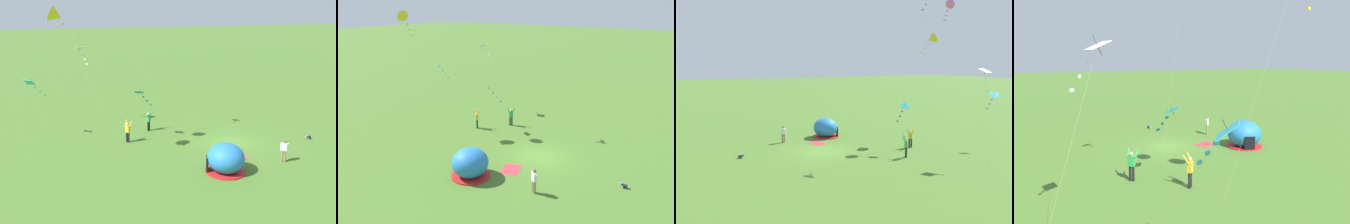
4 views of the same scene
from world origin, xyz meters
TOP-DOWN VIEW (x-y plane):
  - ground_plane at (0.00, 0.00)m, footprint 300.00×300.00m
  - popup_tent at (-5.41, 2.83)m, footprint 2.81×2.81m
  - picnic_blanket at (-3.03, 0.85)m, footprint 2.02×1.76m
  - toddler_crawling at (-1.10, -6.88)m, footprint 0.27×0.55m
  - person_watching_sky at (2.45, 8.27)m, footprint 0.71×0.69m
  - person_center_field at (-4.93, -2.09)m, footprint 0.40×0.52m
  - person_arms_raised at (4.95, 5.86)m, footprint 0.70×0.70m
  - kite_white at (8.03, 11.37)m, footprint 2.46×1.89m
  - kite_teal at (3.04, 6.92)m, footprint 1.51×3.25m
  - kite_cyan at (5.45, 15.68)m, footprint 1.26×4.78m

SIDE VIEW (x-z plane):
  - ground_plane at x=0.00m, z-range 0.00..0.00m
  - picnic_blanket at x=-3.03m, z-range 0.00..0.01m
  - toddler_crawling at x=-1.10m, z-range 0.02..0.34m
  - person_center_field at x=-4.93m, z-range 0.10..1.82m
  - popup_tent at x=-5.41m, z-range -0.05..2.05m
  - person_watching_sky at x=2.45m, z-range 0.05..1.94m
  - person_arms_raised at x=4.95m, z-range 0.05..1.94m
  - kite_teal at x=3.04m, z-range 1.69..6.14m
  - kite_cyan at x=5.45m, z-range 2.12..7.43m
  - kite_white at x=8.03m, z-range 3.19..10.98m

